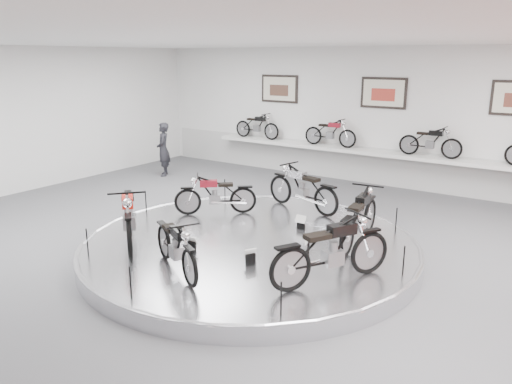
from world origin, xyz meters
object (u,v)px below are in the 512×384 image
Objects in this scene: bike_b at (303,188)px; visitor at (163,149)px; bike_c at (215,194)px; bike_e at (176,245)px; shelf at (376,153)px; display_platform at (250,247)px; bike_a at (360,217)px; bike_d at (129,215)px; bike_f at (332,250)px.

visitor is (-5.98, 1.63, 0.03)m from bike_b.
bike_c is 0.98× the size of bike_e.
shelf is at bearing 70.65° from visitor.
display_platform is 2.16m from bike_a.
bike_f is (3.86, 0.60, -0.02)m from bike_d.
bike_f is (3.68, -1.73, 0.09)m from bike_c.
bike_a is 8.44m from visitor.
bike_b is 1.12× the size of bike_e.
bike_b is at bearing 117.93° from bike_e.
display_platform is 1.98m from bike_e.
visitor is (-8.23, 4.74, 0.01)m from bike_f.
bike_b is 0.92× the size of bike_d.
bike_a is 3.46m from bike_e.
bike_e is at bearing -94.12° from display_platform.
bike_d is at bearing 118.18° from bike_a.
bike_e is at bearing 144.49° from bike_f.
display_platform is at bearing 97.98° from bike_f.
bike_d is at bearing 127.95° from bike_f.
bike_d is 3.91m from bike_f.
bike_f is 1.08× the size of visitor.
visitor reaches higher than bike_f.
bike_f is at bearing -73.72° from shelf.
bike_b reaches higher than shelf.
bike_f is at bearing 50.30° from bike_d.
bike_a is 1.05× the size of visitor.
bike_d is at bearing -168.19° from bike_e.
bike_b reaches higher than bike_c.
display_platform is at bearing 109.21° from bike_c.
bike_b is 4.04m from bike_d.
visitor is at bearing 89.24° from bike_f.
visitor reaches higher than bike_b.
bike_a is at bearing 39.08° from bike_f.
shelf reaches higher than display_platform.
visitor is at bearing -157.96° from shelf.
display_platform is at bearing 113.04° from bike_a.
bike_b is 0.96× the size of bike_f.
bike_f reaches higher than bike_e.
display_platform is at bearing 106.62° from bike_b.
bike_c is (-1.57, 0.91, 0.60)m from display_platform.
bike_a is at bearing -71.67° from shelf.
bike_a reaches higher than display_platform.
bike_a is 2.33m from bike_b.
visitor reaches higher than display_platform.
display_platform is 4.07× the size of bike_e.
bike_e is (1.62, -0.46, -0.10)m from bike_d.
bike_f reaches higher than bike_b.
display_platform is 6.46m from shelf.
bike_c is 0.84× the size of bike_f.
bike_b reaches higher than bike_e.
bike_d is at bearing 79.56° from bike_b.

